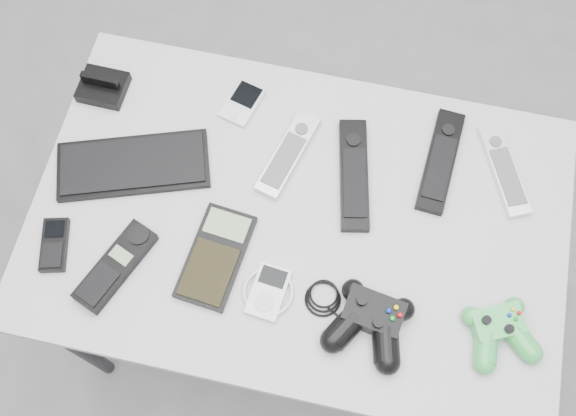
% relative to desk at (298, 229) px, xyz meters
% --- Properties ---
extents(floor, '(3.50, 3.50, 0.00)m').
position_rel_desk_xyz_m(floor, '(-0.03, -0.05, -0.63)').
color(floor, slate).
rests_on(floor, ground).
extents(desk, '(1.03, 0.66, 0.69)m').
position_rel_desk_xyz_m(desk, '(0.00, 0.00, 0.00)').
color(desk, '#AAA9AC').
rests_on(desk, floor).
extents(pda_keyboard, '(0.32, 0.22, 0.02)m').
position_rel_desk_xyz_m(pda_keyboard, '(-0.34, 0.04, 0.07)').
color(pda_keyboard, black).
rests_on(pda_keyboard, desk).
extents(dock_bracket, '(0.10, 0.09, 0.05)m').
position_rel_desk_xyz_m(dock_bracket, '(-0.46, 0.19, 0.09)').
color(dock_bracket, black).
rests_on(dock_bracket, desk).
extents(pda, '(0.09, 0.11, 0.02)m').
position_rel_desk_xyz_m(pda, '(-0.17, 0.22, 0.07)').
color(pda, '#BCBBC3').
rests_on(pda, desk).
extents(remote_silver_a, '(0.10, 0.20, 0.02)m').
position_rel_desk_xyz_m(remote_silver_a, '(-0.05, 0.13, 0.07)').
color(remote_silver_a, '#BCBBC3').
rests_on(remote_silver_a, desk).
extents(remote_black_a, '(0.10, 0.24, 0.02)m').
position_rel_desk_xyz_m(remote_black_a, '(0.09, 0.11, 0.07)').
color(remote_black_a, black).
rests_on(remote_black_a, desk).
extents(remote_black_b, '(0.07, 0.23, 0.02)m').
position_rel_desk_xyz_m(remote_black_b, '(0.25, 0.18, 0.07)').
color(remote_black_b, black).
rests_on(remote_black_b, desk).
extents(remote_silver_b, '(0.12, 0.20, 0.02)m').
position_rel_desk_xyz_m(remote_silver_b, '(0.38, 0.18, 0.07)').
color(remote_silver_b, silver).
rests_on(remote_silver_b, desk).
extents(mobile_phone, '(0.07, 0.11, 0.02)m').
position_rel_desk_xyz_m(mobile_phone, '(-0.44, -0.16, 0.07)').
color(mobile_phone, black).
rests_on(mobile_phone, desk).
extents(cordless_handset, '(0.12, 0.19, 0.03)m').
position_rel_desk_xyz_m(cordless_handset, '(-0.31, -0.17, 0.07)').
color(cordless_handset, black).
rests_on(cordless_handset, desk).
extents(calculator, '(0.12, 0.20, 0.02)m').
position_rel_desk_xyz_m(calculator, '(-0.14, -0.11, 0.07)').
color(calculator, black).
rests_on(calculator, desk).
extents(mp3_player, '(0.10, 0.11, 0.02)m').
position_rel_desk_xyz_m(mp3_player, '(-0.02, -0.16, 0.07)').
color(mp3_player, silver).
rests_on(mp3_player, desk).
extents(controller_black, '(0.27, 0.20, 0.05)m').
position_rel_desk_xyz_m(controller_black, '(0.17, -0.17, 0.09)').
color(controller_black, black).
rests_on(controller_black, desk).
extents(controller_green, '(0.17, 0.17, 0.04)m').
position_rel_desk_xyz_m(controller_green, '(0.40, -0.14, 0.08)').
color(controller_green, '#23813C').
rests_on(controller_green, desk).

